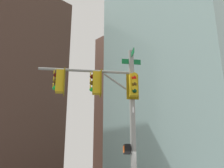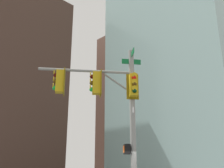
% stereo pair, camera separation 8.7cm
% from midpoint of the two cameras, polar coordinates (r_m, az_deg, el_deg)
% --- Properties ---
extents(signal_pole_assembly, '(3.76, 3.09, 7.12)m').
position_cam_midpoint_polar(signal_pole_assembly, '(12.16, -0.20, -3.58)').
color(signal_pole_assembly, gray).
rests_on(signal_pole_assembly, ground_plane).
extents(building_brick_nearside, '(20.73, 20.70, 51.73)m').
position_cam_midpoint_polar(building_brick_nearside, '(57.68, 15.15, 7.01)').
color(building_brick_nearside, '#845B47').
rests_on(building_brick_nearside, ground_plane).
extents(building_brick_farside, '(21.09, 17.61, 37.88)m').
position_cam_midpoint_polar(building_brick_farside, '(73.01, 7.16, -4.73)').
color(building_brick_farside, brown).
rests_on(building_brick_farside, ground_plane).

